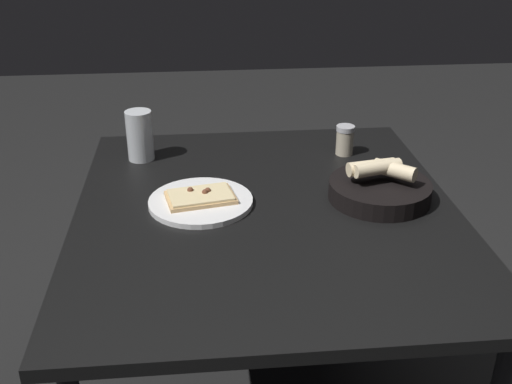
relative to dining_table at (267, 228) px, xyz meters
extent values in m
cube|color=black|center=(0.00, 0.00, 0.04)|extent=(1.09, 0.97, 0.03)
cylinder|color=black|center=(-0.49, -0.42, -0.32)|extent=(0.04, 0.04, 0.69)
cylinder|color=black|center=(-0.49, 0.42, -0.32)|extent=(0.04, 0.04, 0.69)
cylinder|color=white|center=(-0.04, -0.17, 0.07)|extent=(0.27, 0.27, 0.01)
cube|color=tan|center=(-0.04, -0.17, 0.08)|extent=(0.14, 0.19, 0.01)
cube|color=beige|center=(-0.04, -0.17, 0.09)|extent=(0.13, 0.17, 0.01)
sphere|color=brown|center=(-0.06, -0.19, 0.09)|extent=(0.02, 0.02, 0.02)
sphere|color=brown|center=(-0.04, -0.15, 0.09)|extent=(0.02, 0.02, 0.02)
sphere|color=brown|center=(-0.05, -0.15, 0.09)|extent=(0.02, 0.02, 0.02)
cylinder|color=black|center=(-0.02, 0.30, 0.08)|extent=(0.26, 0.26, 0.05)
cylinder|color=beige|center=(-0.02, 0.33, 0.14)|extent=(0.10, 0.11, 0.04)
cylinder|color=beige|center=(-0.02, 0.29, 0.15)|extent=(0.07, 0.13, 0.04)
cylinder|color=beige|center=(-0.04, 0.27, 0.14)|extent=(0.06, 0.13, 0.04)
cylinder|color=red|center=(0.04, 0.28, 0.08)|extent=(0.06, 0.06, 0.03)
cylinder|color=silver|center=(-0.35, -0.34, 0.13)|extent=(0.08, 0.08, 0.15)
cylinder|color=gold|center=(-0.35, -0.34, 0.11)|extent=(0.07, 0.07, 0.10)
cylinder|color=#BFB299|center=(-0.33, 0.27, 0.10)|extent=(0.05, 0.05, 0.08)
cylinder|color=maroon|center=(-0.33, 0.27, 0.08)|extent=(0.04, 0.04, 0.04)
cylinder|color=#B7B7BC|center=(-0.33, 0.27, 0.14)|extent=(0.06, 0.06, 0.01)
camera|label=1|loc=(1.39, -0.16, 0.79)|focal=43.58mm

